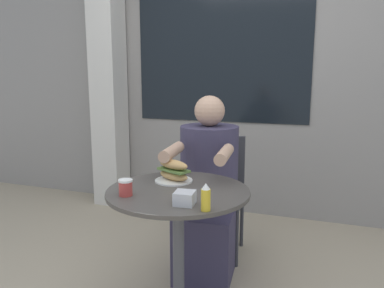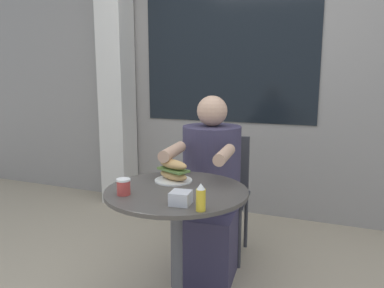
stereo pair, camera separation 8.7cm
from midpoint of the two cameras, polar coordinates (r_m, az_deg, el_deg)
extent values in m
cube|color=gray|center=(3.55, 10.43, 11.57)|extent=(8.00, 0.08, 2.80)
cube|color=black|center=(3.57, 6.18, 13.32)|extent=(1.64, 0.01, 1.24)
cube|color=beige|center=(3.89, -10.76, 8.51)|extent=(0.28, 0.28, 2.40)
cylinder|color=#47423D|center=(1.93, -1.07, -7.23)|extent=(0.73, 0.73, 0.02)
cylinder|color=#515156|center=(2.07, -1.04, -16.87)|extent=(0.06, 0.06, 0.71)
cube|color=#333338|center=(2.77, 5.35, -8.13)|extent=(0.42, 0.42, 0.02)
cube|color=#333338|center=(2.87, 6.08, -2.90)|extent=(0.35, 0.07, 0.42)
cylinder|color=#333338|center=(2.68, 8.15, -14.06)|extent=(0.03, 0.03, 0.43)
cylinder|color=#333338|center=(2.74, 1.10, -13.39)|extent=(0.03, 0.03, 0.43)
cylinder|color=#333338|center=(2.98, 9.07, -11.48)|extent=(0.03, 0.03, 0.43)
cylinder|color=#333338|center=(3.03, 2.76, -10.95)|extent=(0.03, 0.03, 0.43)
cube|color=#38334C|center=(2.59, 3.52, -14.61)|extent=(0.41, 0.51, 0.45)
cylinder|color=#38334C|center=(2.49, 4.01, -3.49)|extent=(0.38, 0.38, 0.54)
sphere|color=tan|center=(2.43, 4.12, 5.05)|extent=(0.20, 0.20, 0.20)
cylinder|color=tan|center=(2.09, 6.17, -1.62)|extent=(0.10, 0.31, 0.07)
cylinder|color=tan|center=(2.17, -1.83, -1.15)|extent=(0.10, 0.31, 0.07)
cylinder|color=white|center=(2.07, -1.64, -5.55)|extent=(0.21, 0.21, 0.01)
ellipsoid|color=tan|center=(2.07, -1.64, -4.78)|extent=(0.21, 0.15, 0.05)
cube|color=olive|center=(2.06, -1.65, -3.95)|extent=(0.20, 0.15, 0.01)
ellipsoid|color=tan|center=(2.05, -1.65, -3.11)|extent=(0.21, 0.15, 0.05)
cylinder|color=#B73D38|center=(1.86, -9.06, -6.60)|extent=(0.07, 0.07, 0.07)
cylinder|color=white|center=(1.85, -9.09, -5.42)|extent=(0.07, 0.07, 0.01)
cube|color=silver|center=(1.71, -0.26, -8.23)|extent=(0.10, 0.10, 0.06)
cylinder|color=gold|center=(1.62, 2.90, -8.54)|extent=(0.04, 0.04, 0.10)
cone|color=white|center=(1.61, 2.92, -6.47)|extent=(0.04, 0.04, 0.03)
camera|label=1|loc=(0.04, -88.79, 0.22)|focal=35.00mm
camera|label=2|loc=(0.04, 91.21, -0.22)|focal=35.00mm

